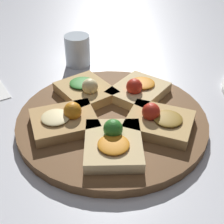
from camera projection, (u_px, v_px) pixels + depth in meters
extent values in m
plane|color=silver|center=(112.00, 124.00, 0.68)|extent=(3.00, 3.00, 0.00)
cylinder|color=brown|center=(112.00, 120.00, 0.67)|extent=(0.40, 0.40, 0.02)
cube|color=tan|center=(86.00, 91.00, 0.72)|extent=(0.15, 0.16, 0.02)
ellipsoid|color=#2D7A28|center=(82.00, 83.00, 0.73)|extent=(0.08, 0.08, 0.01)
sphere|color=beige|center=(90.00, 87.00, 0.70)|extent=(0.04, 0.04, 0.04)
cube|color=tan|center=(64.00, 122.00, 0.63)|extent=(0.14, 0.12, 0.02)
ellipsoid|color=beige|center=(55.00, 117.00, 0.62)|extent=(0.06, 0.06, 0.01)
sphere|color=orange|center=(73.00, 111.00, 0.62)|extent=(0.04, 0.04, 0.04)
cube|color=#E5C689|center=(113.00, 145.00, 0.57)|extent=(0.13, 0.15, 0.02)
ellipsoid|color=orange|center=(114.00, 144.00, 0.55)|extent=(0.07, 0.07, 0.01)
sphere|color=#2D7A28|center=(113.00, 129.00, 0.58)|extent=(0.04, 0.04, 0.04)
cube|color=tan|center=(159.00, 123.00, 0.63)|extent=(0.16, 0.16, 0.02)
ellipsoid|color=olive|center=(168.00, 118.00, 0.61)|extent=(0.08, 0.08, 0.01)
sphere|color=red|center=(151.00, 112.00, 0.62)|extent=(0.04, 0.04, 0.04)
cube|color=#E5C689|center=(138.00, 91.00, 0.72)|extent=(0.16, 0.16, 0.02)
ellipsoid|color=orange|center=(142.00, 83.00, 0.72)|extent=(0.08, 0.08, 0.01)
sphere|color=red|center=(134.00, 87.00, 0.70)|extent=(0.04, 0.04, 0.04)
cylinder|color=silver|center=(78.00, 50.00, 0.88)|extent=(0.07, 0.07, 0.09)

